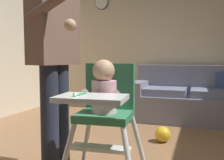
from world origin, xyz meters
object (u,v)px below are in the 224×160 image
at_px(high_chair, 105,102).
at_px(toy_ball, 163,134).
at_px(adult_standing, 55,61).
at_px(wall_clock, 101,2).
at_px(couch, 189,99).

bearing_deg(high_chair, toy_ball, 165.23).
bearing_deg(toy_ball, adult_standing, -119.40).
bearing_deg(wall_clock, adult_standing, -75.66).
xyz_separation_m(toy_ball, wall_clock, (-1.42, 1.70, 1.94)).
distance_m(high_chair, wall_clock, 3.52).
distance_m(toy_ball, wall_clock, 2.95).
bearing_deg(toy_ball, couch, 78.93).
bearing_deg(adult_standing, couch, 82.49).
xyz_separation_m(high_chair, toy_ball, (0.22, 1.31, -0.58)).
height_order(high_chair, adult_standing, adult_standing).
height_order(adult_standing, toy_ball, adult_standing).
height_order(couch, adult_standing, adult_standing).
bearing_deg(high_chair, couch, 164.55).
relative_size(couch, wall_clock, 6.47).
bearing_deg(high_chair, wall_clock, -163.44).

